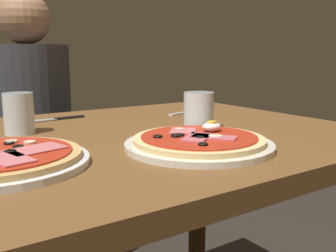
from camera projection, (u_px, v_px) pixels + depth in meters
name	position (u px, v px, depth m)	size (l,w,h in m)	color
dining_table	(142.00, 183.00, 0.96)	(1.06, 0.85, 0.76)	brown
pizza_foreground	(199.00, 142.00, 0.78)	(0.30, 0.30, 0.05)	silver
pizza_across_left	(0.00, 159.00, 0.65)	(0.30, 0.30, 0.03)	white
water_glass_near	(19.00, 116.00, 0.91)	(0.07, 0.07, 0.10)	silver
water_glass_far	(199.00, 113.00, 0.98)	(0.08, 0.08, 0.09)	silver
fork	(184.00, 113.00, 1.23)	(0.16, 0.05, 0.00)	silver
knife	(56.00, 119.00, 1.11)	(0.20, 0.03, 0.01)	silver
diner_person	(33.00, 150.00, 1.57)	(0.32, 0.32, 1.18)	black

